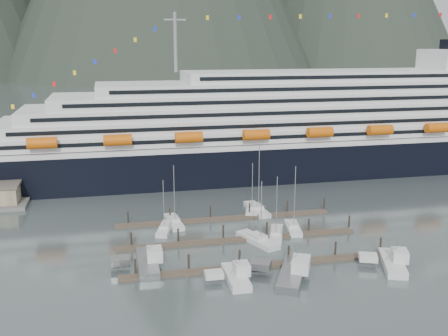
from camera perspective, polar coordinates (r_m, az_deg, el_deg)
The scene contains 16 objects.
ground at distance 103.22m, azimuth 4.81°, elevation -8.23°, with size 1600.00×1600.00×0.00m, color #4F5C5D.
cruise_ship at distance 160.06m, azimuth 9.27°, elevation 3.89°, with size 210.00×30.40×50.30m.
dock_near at distance 92.99m, azimuth 3.74°, elevation -10.51°, with size 48.18×2.28×3.20m.
dock_mid at distance 104.56m, azimuth 1.71°, elevation -7.71°, with size 48.18×2.28×3.20m.
dock_far at distance 116.44m, azimuth 0.11°, elevation -5.47°, with size 48.18×2.28×3.20m.
sailboat_b at distance 110.38m, azimuth -6.42°, elevation -6.59°, with size 4.95×9.53×11.56m.
sailboat_c at distance 103.51m, azimuth 3.65°, elevation -7.89°, with size 6.57×11.02×13.13m.
sailboat_d at distance 106.87m, azimuth 5.70°, elevation -7.24°, with size 5.98×10.61×13.19m.
sailboat_e at distance 114.00m, azimuth -5.48°, elevation -5.89°, with size 3.44×10.24×13.71m.
sailboat_f at distance 121.77m, azimuth 3.08°, elevation -4.59°, with size 5.31×9.38×12.23m.
sailboat_g at distance 122.05m, azimuth 3.59°, elevation -4.53°, with size 3.57×11.31×16.83m.
sailboat_h at distance 110.82m, azimuth 7.53°, elevation -6.52°, with size 4.32×9.31×14.37m.
trawler_a at distance 93.62m, azimuth -8.41°, elevation -10.08°, with size 8.96×12.45×6.80m.
trawler_b at distance 87.65m, azimuth 1.23°, elevation -11.66°, with size 7.40×9.71×6.23m.
trawler_c at distance 89.68m, azimuth 7.32°, elevation -11.10°, with size 11.84×14.27×7.23m.
trawler_d at distance 97.23m, azimuth 17.81°, elevation -9.70°, with size 9.35×11.54×6.58m.
Camera 1 is at (-29.46, -91.39, 37.87)m, focal length 42.00 mm.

